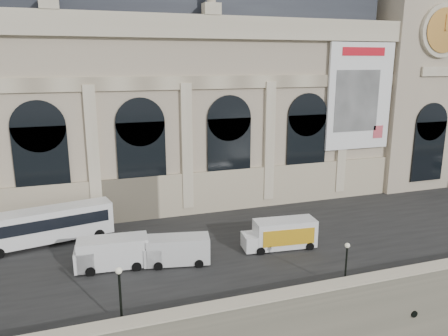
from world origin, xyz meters
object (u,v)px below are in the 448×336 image
object	(u,v)px
van_c	(109,253)
box_truck	(281,234)
bus_left	(48,225)
van_b	(174,250)
lamp_right	(346,266)
lamp_left	(120,299)

from	to	relation	value
van_c	box_truck	world-z (taller)	box_truck
van_c	bus_left	bearing A→B (deg)	125.34
van_b	lamp_right	bearing A→B (deg)	-36.00
van_c	van_b	bearing A→B (deg)	-10.33
box_truck	bus_left	bearing A→B (deg)	158.66
box_truck	van_b	bearing A→B (deg)	-179.78
bus_left	lamp_left	world-z (taller)	lamp_left
bus_left	van_b	xyz separation A→B (m)	(10.54, -8.16, -0.71)
bus_left	box_truck	bearing A→B (deg)	-21.34
box_truck	van_c	bearing A→B (deg)	176.52
bus_left	box_truck	xyz separation A→B (m)	(20.79, -8.12, -0.59)
van_b	lamp_left	world-z (taller)	lamp_left
van_b	lamp_left	size ratio (longest dim) A/B	1.35
van_b	van_c	bearing A→B (deg)	169.67
bus_left	van_c	bearing A→B (deg)	-54.66
van_c	box_truck	distance (m)	15.74
box_truck	lamp_right	world-z (taller)	lamp_right
van_b	van_c	xyz separation A→B (m)	(-5.46, 0.99, 0.10)
van_c	lamp_right	size ratio (longest dim) A/B	1.64
van_b	lamp_right	distance (m)	14.39
van_b	lamp_left	distance (m)	9.84
lamp_left	van_c	bearing A→B (deg)	90.67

